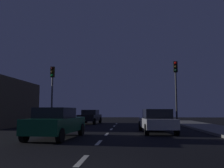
% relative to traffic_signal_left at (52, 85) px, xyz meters
% --- Properties ---
extents(ground_plane, '(80.00, 80.00, 0.00)m').
position_rel_traffic_signal_left_xyz_m(ground_plane, '(5.10, -8.71, -3.54)').
color(ground_plane, black).
extents(lane_stripe_second, '(0.16, 1.60, 0.01)m').
position_rel_traffic_signal_left_xyz_m(lane_stripe_second, '(5.10, -13.11, -3.53)').
color(lane_stripe_second, silver).
rests_on(lane_stripe_second, ground_plane).
extents(lane_stripe_third, '(0.16, 1.60, 0.01)m').
position_rel_traffic_signal_left_xyz_m(lane_stripe_third, '(5.10, -9.31, -3.53)').
color(lane_stripe_third, silver).
rests_on(lane_stripe_third, ground_plane).
extents(lane_stripe_fourth, '(0.16, 1.60, 0.01)m').
position_rel_traffic_signal_left_xyz_m(lane_stripe_fourth, '(5.10, -5.51, -3.53)').
color(lane_stripe_fourth, silver).
rests_on(lane_stripe_fourth, ground_plane).
extents(lane_stripe_fifth, '(0.16, 1.60, 0.01)m').
position_rel_traffic_signal_left_xyz_m(lane_stripe_fifth, '(5.10, -1.71, -3.53)').
color(lane_stripe_fifth, silver).
rests_on(lane_stripe_fifth, ground_plane).
extents(lane_stripe_sixth, '(0.16, 1.60, 0.01)m').
position_rel_traffic_signal_left_xyz_m(lane_stripe_sixth, '(5.10, 2.09, -3.53)').
color(lane_stripe_sixth, silver).
rests_on(lane_stripe_sixth, ground_plane).
extents(lane_stripe_seventh, '(0.16, 1.60, 0.01)m').
position_rel_traffic_signal_left_xyz_m(lane_stripe_seventh, '(5.10, 5.89, -3.53)').
color(lane_stripe_seventh, silver).
rests_on(lane_stripe_seventh, ground_plane).
extents(traffic_signal_left, '(0.32, 0.38, 5.06)m').
position_rel_traffic_signal_left_xyz_m(traffic_signal_left, '(0.00, 0.00, 0.00)').
color(traffic_signal_left, '#4C4C51').
rests_on(traffic_signal_left, ground_plane).
extents(traffic_signal_right, '(0.32, 0.38, 5.38)m').
position_rel_traffic_signal_left_xyz_m(traffic_signal_right, '(10.22, 0.00, 0.20)').
color(traffic_signal_right, '#2D2D30').
rests_on(traffic_signal_right, ground_plane).
extents(car_stopped_ahead, '(2.09, 4.57, 1.46)m').
position_rel_traffic_signal_left_xyz_m(car_stopped_ahead, '(8.12, -4.42, -2.80)').
color(car_stopped_ahead, silver).
rests_on(car_stopped_ahead, ground_plane).
extents(car_adjacent_lane, '(2.13, 4.56, 1.52)m').
position_rel_traffic_signal_left_xyz_m(car_adjacent_lane, '(2.80, -7.93, -2.76)').
color(car_adjacent_lane, '#0F4C2D').
rests_on(car_adjacent_lane, ground_plane).
extents(car_oncoming_far, '(2.12, 4.20, 1.45)m').
position_rel_traffic_signal_left_xyz_m(car_oncoming_far, '(2.30, 5.86, -2.79)').
color(car_oncoming_far, black).
rests_on(car_oncoming_far, ground_plane).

